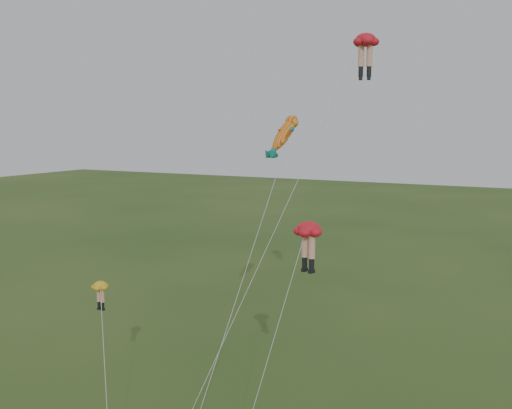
% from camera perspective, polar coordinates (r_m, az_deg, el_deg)
% --- Properties ---
extents(legs_kite_red_high, '(7.56, 12.62, 22.74)m').
position_cam_1_polar(legs_kite_red_high, '(35.85, 10.69, 15.13)').
color(legs_kite_red_high, red).
rests_on(legs_kite_red_high, ground).
extents(legs_kite_red_mid, '(3.25, 5.39, 12.69)m').
position_cam_1_polar(legs_kite_red_mid, '(27.54, 5.16, -3.17)').
color(legs_kite_red_mid, red).
rests_on(legs_kite_red_mid, ground).
extents(legs_kite_yellow, '(5.83, 6.11, 8.46)m').
position_cam_1_polar(legs_kite_yellow, '(33.81, -15.28, -8.70)').
color(legs_kite_yellow, yellow).
rests_on(legs_kite_yellow, ground).
extents(fish_kite, '(1.96, 11.99, 18.16)m').
position_cam_1_polar(fish_kite, '(36.38, 2.83, 6.98)').
color(fish_kite, '#FFA320').
rests_on(fish_kite, ground).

